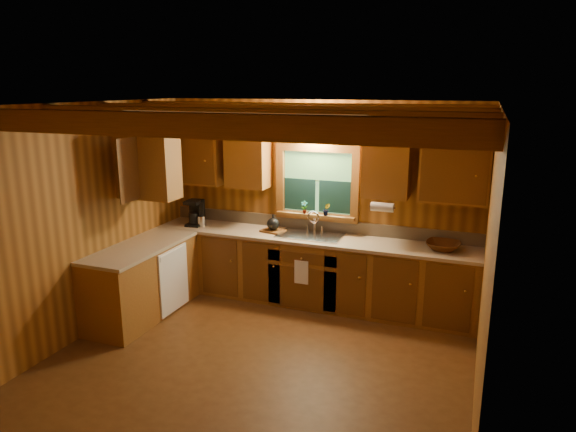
% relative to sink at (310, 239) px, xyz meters
% --- Properties ---
extents(room, '(4.20, 4.20, 4.20)m').
position_rel_sink_xyz_m(room, '(0.00, -1.60, 0.44)').
color(room, '#563214').
rests_on(room, ground).
extents(ceiling_beams, '(4.20, 2.54, 0.18)m').
position_rel_sink_xyz_m(ceiling_beams, '(0.00, -1.60, 1.63)').
color(ceiling_beams, brown).
rests_on(ceiling_beams, room).
extents(base_cabinets, '(4.20, 2.22, 0.86)m').
position_rel_sink_xyz_m(base_cabinets, '(-0.49, -0.32, -0.43)').
color(base_cabinets, brown).
rests_on(base_cabinets, ground).
extents(countertop, '(4.20, 2.24, 0.04)m').
position_rel_sink_xyz_m(countertop, '(-0.48, -0.31, 0.02)').
color(countertop, tan).
rests_on(countertop, base_cabinets).
extents(backsplash, '(4.20, 0.02, 0.16)m').
position_rel_sink_xyz_m(backsplash, '(0.00, 0.28, 0.12)').
color(backsplash, tan).
rests_on(backsplash, room).
extents(dishwasher_panel, '(0.02, 0.60, 0.80)m').
position_rel_sink_xyz_m(dishwasher_panel, '(-1.47, -0.92, -0.43)').
color(dishwasher_panel, white).
rests_on(dishwasher_panel, base_cabinets).
extents(upper_cabinets, '(4.19, 1.77, 0.78)m').
position_rel_sink_xyz_m(upper_cabinets, '(-0.56, -0.18, 0.98)').
color(upper_cabinets, brown).
rests_on(upper_cabinets, room).
extents(window, '(1.12, 0.08, 1.00)m').
position_rel_sink_xyz_m(window, '(0.00, 0.26, 0.67)').
color(window, brown).
rests_on(window, room).
extents(window_sill, '(1.06, 0.14, 0.04)m').
position_rel_sink_xyz_m(window_sill, '(0.00, 0.22, 0.26)').
color(window_sill, brown).
rests_on(window_sill, room).
extents(wall_sconce, '(0.45, 0.21, 0.17)m').
position_rel_sink_xyz_m(wall_sconce, '(0.00, 0.14, 1.31)').
color(wall_sconce, black).
rests_on(wall_sconce, room).
extents(paper_towel_roll, '(0.27, 0.11, 0.11)m').
position_rel_sink_xyz_m(paper_towel_roll, '(0.92, -0.07, 0.51)').
color(paper_towel_roll, white).
rests_on(paper_towel_roll, upper_cabinets).
extents(dish_towel, '(0.18, 0.01, 0.30)m').
position_rel_sink_xyz_m(dish_towel, '(0.00, -0.34, -0.34)').
color(dish_towel, white).
rests_on(dish_towel, base_cabinets).
extents(sink, '(0.82, 0.48, 0.43)m').
position_rel_sink_xyz_m(sink, '(0.00, 0.00, 0.00)').
color(sink, silver).
rests_on(sink, countertop).
extents(coffee_maker, '(0.20, 0.25, 0.35)m').
position_rel_sink_xyz_m(coffee_maker, '(-1.65, -0.05, 0.22)').
color(coffee_maker, black).
rests_on(coffee_maker, countertop).
extents(utensil_crock, '(0.12, 0.12, 0.33)m').
position_rel_sink_xyz_m(utensil_crock, '(-1.54, -0.09, 0.13)').
color(utensil_crock, silver).
rests_on(utensil_crock, countertop).
extents(cutting_board, '(0.34, 0.28, 0.03)m').
position_rel_sink_xyz_m(cutting_board, '(-0.52, 0.00, 0.06)').
color(cutting_board, '#5B3413').
rests_on(cutting_board, countertop).
extents(teakettle, '(0.16, 0.16, 0.21)m').
position_rel_sink_xyz_m(teakettle, '(-0.52, 0.00, 0.15)').
color(teakettle, black).
rests_on(teakettle, cutting_board).
extents(wicker_basket, '(0.42, 0.42, 0.10)m').
position_rel_sink_xyz_m(wicker_basket, '(1.64, -0.00, 0.09)').
color(wicker_basket, '#48230C').
rests_on(wicker_basket, countertop).
extents(potted_plant_left, '(0.10, 0.08, 0.17)m').
position_rel_sink_xyz_m(potted_plant_left, '(-0.15, 0.18, 0.37)').
color(potted_plant_left, '#5B3413').
rests_on(potted_plant_left, window_sill).
extents(potted_plant_right, '(0.11, 0.10, 0.16)m').
position_rel_sink_xyz_m(potted_plant_right, '(0.16, 0.18, 0.37)').
color(potted_plant_right, '#5B3413').
rests_on(potted_plant_right, window_sill).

